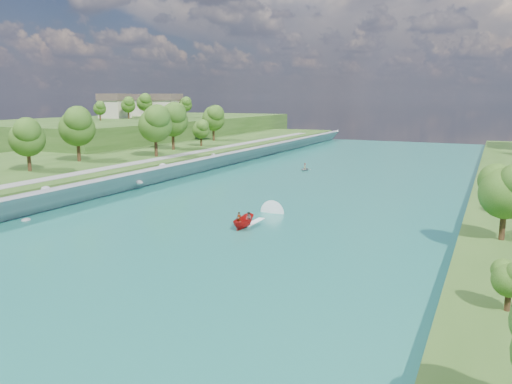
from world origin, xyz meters
The scene contains 11 objects.
ground centered at (0.00, 0.00, 0.00)m, with size 260.00×260.00×0.00m, color #2D5119.
river_water centered at (0.00, 20.00, 0.05)m, with size 55.00×240.00×0.10m, color #19625D.
berm_west centered at (-50.00, 20.00, 1.75)m, with size 45.00×240.00×3.50m, color #2D5119.
ridge_west centered at (-82.50, 95.00, 4.50)m, with size 60.00×120.00×9.00m, color #2D5119.
riprap_bank centered at (-25.85, 19.17, 1.80)m, with size 4.25×236.00×4.06m.
riverside_path centered at (-32.50, 20.00, 3.55)m, with size 3.00×200.00×0.10m, color gray.
ridge_houses centered at (-88.67, 100.00, 13.31)m, with size 29.50×29.50×8.40m.
trees_west centered at (-41.09, 6.87, 9.63)m, with size 18.72×149.19×13.68m.
trees_ridge centered at (-79.08, 91.17, 13.43)m, with size 16.50×36.75×9.91m.
motorboat centered at (2.77, 6.13, 0.84)m, with size 3.60×19.01×2.03m.
raft centered at (-7.56, 55.07, 0.48)m, with size 2.77×3.54×1.61m.
Camera 1 is at (30.26, -48.80, 16.06)m, focal length 35.00 mm.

